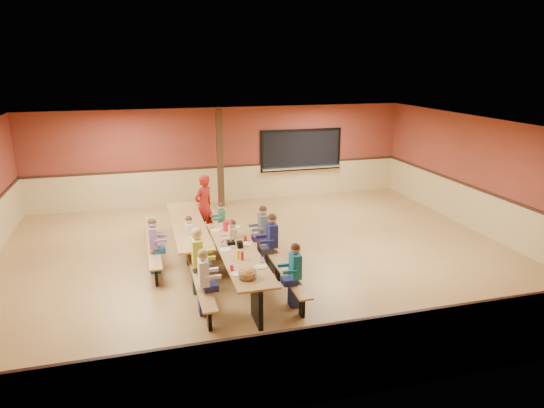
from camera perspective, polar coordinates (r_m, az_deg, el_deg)
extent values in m
plane|color=olive|center=(11.25, -1.12, -6.37)|extent=(12.00, 12.00, 0.00)
cube|color=maroon|center=(15.54, -5.77, 5.74)|extent=(12.00, 0.04, 3.00)
cube|color=maroon|center=(6.35, 10.31, -10.66)|extent=(12.00, 0.04, 3.00)
cube|color=maroon|center=(13.51, 24.34, 2.73)|extent=(0.04, 10.00, 3.00)
cube|color=white|center=(10.46, -1.22, 8.96)|extent=(12.00, 10.00, 0.04)
cube|color=black|center=(16.13, 3.43, 6.38)|extent=(2.60, 0.06, 1.20)
cube|color=silver|center=(16.16, 3.50, 4.33)|extent=(2.70, 0.28, 0.06)
cube|color=#331F11|center=(14.92, -6.13, 5.29)|extent=(0.18, 0.18, 3.00)
cube|color=#A17740|center=(9.73, -4.01, -5.58)|extent=(0.75, 3.60, 0.04)
cube|color=black|center=(8.52, -1.81, -11.68)|extent=(0.08, 0.60, 0.70)
cube|color=black|center=(11.29, -5.56, -4.46)|extent=(0.08, 0.60, 0.70)
cube|color=#A17740|center=(9.73, -8.78, -7.59)|extent=(0.26, 3.60, 0.04)
cube|color=black|center=(9.82, -8.72, -8.79)|extent=(0.06, 0.18, 0.41)
cube|color=#A17740|center=(10.02, 0.68, -6.65)|extent=(0.26, 3.60, 0.04)
cube|color=black|center=(10.11, 0.68, -7.82)|extent=(0.06, 0.18, 0.41)
cube|color=#A17740|center=(11.45, -9.85, -2.36)|extent=(0.75, 3.60, 0.04)
cube|color=black|center=(10.14, -8.82, -7.08)|extent=(0.08, 0.60, 0.70)
cube|color=black|center=(13.03, -10.48, -1.78)|extent=(0.08, 0.60, 0.70)
cube|color=#A17740|center=(11.50, -13.87, -4.04)|extent=(0.26, 3.60, 0.04)
cube|color=black|center=(11.58, -13.80, -5.08)|extent=(0.06, 0.18, 0.41)
cube|color=#A17740|center=(11.64, -5.73, -3.38)|extent=(0.26, 3.60, 0.04)
cube|color=black|center=(11.72, -5.70, -4.41)|extent=(0.06, 0.18, 0.41)
imported|color=#A31A12|center=(12.56, -8.02, -0.17)|extent=(0.70, 0.66, 1.61)
cylinder|color=red|center=(10.83, -5.40, -2.56)|extent=(0.16, 0.16, 0.22)
cube|color=black|center=(9.85, -3.79, -4.78)|extent=(0.10, 0.14, 0.13)
cylinder|color=yellow|center=(9.31, -3.99, -5.93)|extent=(0.06, 0.06, 0.17)
cylinder|color=#B2140F|center=(9.24, -3.52, -6.10)|extent=(0.06, 0.06, 0.17)
cube|color=black|center=(10.06, -4.87, -4.55)|extent=(0.16, 0.16, 0.06)
cube|color=#A17740|center=(9.96, -4.91, -3.05)|extent=(0.02, 0.09, 0.50)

